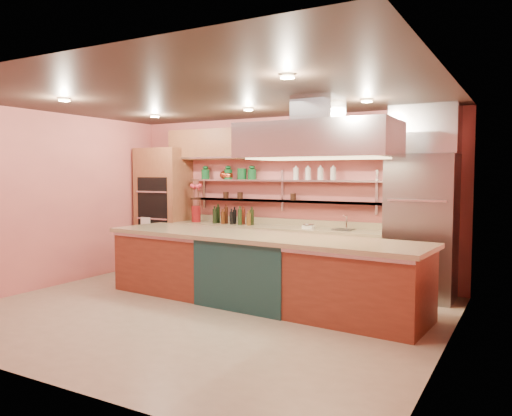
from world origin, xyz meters
The scene contains 21 objects.
floor centered at (0.00, 0.00, -0.01)m, with size 6.00×5.00×0.02m, color gray.
ceiling centered at (0.00, 0.00, 2.80)m, with size 6.00×5.00×0.02m, color black.
wall_back centered at (0.00, 2.50, 1.40)m, with size 6.00×0.04×2.80m, color #CC6760.
wall_front centered at (0.00, -2.50, 1.40)m, with size 6.00×0.04×2.80m, color #CC6760.
wall_left centered at (-3.00, 0.00, 1.40)m, with size 0.04×5.00×2.80m, color #CC6760.
wall_right centered at (3.00, 0.00, 1.40)m, with size 0.04×5.00×2.80m, color #CC6760.
oven_stack centered at (-2.45, 2.18, 1.15)m, with size 0.95×0.64×2.30m, color brown.
refrigerator centered at (2.35, 2.14, 1.05)m, with size 0.95×0.72×2.10m, color slate.
back_counter centered at (-0.05, 2.20, 0.47)m, with size 3.84×0.64×0.93m, color tan.
wall_shelf_lower centered at (-0.05, 2.37, 1.35)m, with size 3.60×0.26×0.03m, color #B0B2B7.
wall_shelf_upper centered at (-0.05, 2.37, 1.70)m, with size 3.60×0.26×0.03m, color #B0B2B7.
upper_cabinets centered at (0.00, 2.32, 2.35)m, with size 4.60×0.36×0.55m, color brown.
range_hood centered at (1.31, 0.72, 2.25)m, with size 2.00×1.00×0.45m, color #B0B2B7.
ceiling_downlights centered at (0.00, 0.20, 2.77)m, with size 4.00×2.80×0.02m, color #FFE5A5.
island centered at (0.41, 0.72, 0.49)m, with size 4.66×1.01×0.97m, color brown.
flower_vase centered at (-1.66, 2.15, 1.08)m, with size 0.17×0.17×0.30m, color maroon.
oil_bottle_cluster centered at (-0.87, 2.15, 1.06)m, with size 0.82×0.24×0.26m, color black.
kitchen_scale centered at (0.58, 2.15, 0.98)m, with size 0.18×0.13×0.10m, color silver.
bar_faucet centered at (1.19, 2.25, 1.05)m, with size 0.03×0.03×0.23m, color white.
copper_kettle centered at (-1.17, 2.37, 1.79)m, with size 0.20×0.20×0.16m, color #CB542E.
green_canister centered at (-0.81, 2.37, 1.81)m, with size 0.16×0.16×0.20m, color #0F4A20.
Camera 1 is at (3.76, -5.30, 1.83)m, focal length 35.00 mm.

